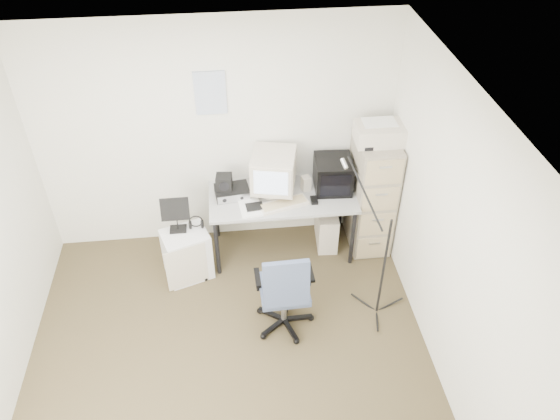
{
  "coord_description": "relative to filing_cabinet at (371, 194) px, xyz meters",
  "views": [
    {
      "loc": [
        0.11,
        -2.96,
        4.12
      ],
      "look_at": [
        0.55,
        0.95,
        0.95
      ],
      "focal_mm": 35.0,
      "sensor_mm": 36.0,
      "label": 1
    }
  ],
  "objects": [
    {
      "name": "desk_speaker",
      "position": [
        -0.7,
        0.05,
        0.16
      ],
      "size": [
        0.11,
        0.11,
        0.16
      ],
      "primitive_type": "cube",
      "rotation": [
        0.0,
        0.0,
        0.29
      ],
      "color": "beige",
      "rests_on": "desk"
    },
    {
      "name": "side_cart",
      "position": [
        -1.96,
        -0.31,
        -0.38
      ],
      "size": [
        0.53,
        0.48,
        0.55
      ],
      "primitive_type": "cube",
      "rotation": [
        0.0,
        0.0,
        0.33
      ],
      "color": "silver",
      "rests_on": "floor"
    },
    {
      "name": "crt_monitor",
      "position": [
        -1.03,
        0.04,
        0.31
      ],
      "size": [
        0.51,
        0.52,
        0.47
      ],
      "primitive_type": "cube",
      "rotation": [
        0.0,
        0.0,
        -0.22
      ],
      "color": "beige",
      "rests_on": "desk"
    },
    {
      "name": "radio_receiver",
      "position": [
        -1.46,
        0.03,
        0.13
      ],
      "size": [
        0.37,
        0.28,
        0.1
      ],
      "primitive_type": "cube",
      "rotation": [
        0.0,
        0.0,
        0.12
      ],
      "color": "black",
      "rests_on": "desk"
    },
    {
      "name": "filing_cabinet",
      "position": [
        0.0,
        0.0,
        0.0
      ],
      "size": [
        0.4,
        0.6,
        1.3
      ],
      "primitive_type": "cube",
      "color": "#9D9285",
      "rests_on": "floor"
    },
    {
      "name": "floor",
      "position": [
        -1.58,
        -1.48,
        -0.66
      ],
      "size": [
        3.6,
        3.6,
        0.01
      ],
      "primitive_type": "cube",
      "color": "#433829",
      "rests_on": "ground"
    },
    {
      "name": "office_chair",
      "position": [
        -1.05,
        -1.08,
        -0.16
      ],
      "size": [
        0.58,
        0.58,
        0.98
      ],
      "primitive_type": "cube",
      "rotation": [
        0.0,
        0.0,
        0.03
      ],
      "color": "#434B6B",
      "rests_on": "floor"
    },
    {
      "name": "mic_stand",
      "position": [
        -0.13,
        -1.03,
        0.11
      ],
      "size": [
        0.03,
        0.03,
        1.52
      ],
      "primitive_type": "cylinder",
      "rotation": [
        0.0,
        0.0,
        1.88
      ],
      "color": "black",
      "rests_on": "floor"
    },
    {
      "name": "music_stand",
      "position": [
        -2.02,
        -0.23,
        0.1
      ],
      "size": [
        0.28,
        0.16,
        0.4
      ],
      "primitive_type": "cube",
      "rotation": [
        0.0,
        0.0,
        -0.05
      ],
      "color": "black",
      "rests_on": "side_cart"
    },
    {
      "name": "ceiling",
      "position": [
        -1.58,
        -1.48,
        1.85
      ],
      "size": [
        3.6,
        3.6,
        0.01
      ],
      "primitive_type": "cube",
      "color": "white",
      "rests_on": "ground"
    },
    {
      "name": "wall_right",
      "position": [
        0.22,
        -1.48,
        0.6
      ],
      "size": [
        0.02,
        3.6,
        2.5
      ],
      "primitive_type": "cube",
      "color": "silver",
      "rests_on": "ground"
    },
    {
      "name": "radio_speaker",
      "position": [
        -1.53,
        0.03,
        0.26
      ],
      "size": [
        0.17,
        0.16,
        0.16
      ],
      "primitive_type": "cube",
      "rotation": [
        0.0,
        0.0,
        -0.11
      ],
      "color": "black",
      "rests_on": "radio_receiver"
    },
    {
      "name": "desk",
      "position": [
        -0.95,
        -0.03,
        -0.29
      ],
      "size": [
        1.5,
        0.7,
        0.73
      ],
      "primitive_type": "cube",
      "color": "#9E9E9D",
      "rests_on": "floor"
    },
    {
      "name": "pc_tower",
      "position": [
        -0.45,
        0.04,
        -0.43
      ],
      "size": [
        0.24,
        0.48,
        0.44
      ],
      "primitive_type": "cube",
      "rotation": [
        0.0,
        0.0,
        -0.07
      ],
      "color": "beige",
      "rests_on": "floor"
    },
    {
      "name": "mouse",
      "position": [
        -0.64,
        -0.16,
        0.1
      ],
      "size": [
        0.07,
        0.12,
        0.03
      ],
      "primitive_type": "cube",
      "rotation": [
        0.0,
        0.0,
        0.0
      ],
      "color": "black",
      "rests_on": "desk"
    },
    {
      "name": "wall_calendar",
      "position": [
        -1.6,
        0.31,
        1.1
      ],
      "size": [
        0.3,
        0.02,
        0.44
      ],
      "primitive_type": "cube",
      "color": "white",
      "rests_on": "wall_back"
    },
    {
      "name": "crt_tv",
      "position": [
        -0.42,
        0.05,
        0.25
      ],
      "size": [
        0.39,
        0.41,
        0.34
      ],
      "primitive_type": "cube",
      "rotation": [
        0.0,
        0.0,
        -0.06
      ],
      "color": "black",
      "rests_on": "desk"
    },
    {
      "name": "headphones",
      "position": [
        -1.84,
        -0.22,
        -0.05
      ],
      "size": [
        0.19,
        0.19,
        0.03
      ],
      "primitive_type": "torus",
      "rotation": [
        0.0,
        0.0,
        0.27
      ],
      "color": "black",
      "rests_on": "side_cart"
    },
    {
      "name": "papers",
      "position": [
        -1.29,
        -0.21,
        0.09
      ],
      "size": [
        0.24,
        0.31,
        0.02
      ],
      "primitive_type": "cube",
      "rotation": [
        0.0,
        0.0,
        0.11
      ],
      "color": "white",
      "rests_on": "desk"
    },
    {
      "name": "wall_back",
      "position": [
        -1.58,
        0.32,
        0.6
      ],
      "size": [
        3.6,
        0.02,
        2.5
      ],
      "primitive_type": "cube",
      "color": "silver",
      "rests_on": "ground"
    },
    {
      "name": "keyboard",
      "position": [
        -0.95,
        -0.19,
        0.09
      ],
      "size": [
        0.52,
        0.31,
        0.03
      ],
      "primitive_type": "cube",
      "rotation": [
        0.0,
        0.0,
        0.28
      ],
      "color": "beige",
      "rests_on": "desk"
    },
    {
      "name": "printer",
      "position": [
        0.0,
        -0.01,
        0.74
      ],
      "size": [
        0.48,
        0.34,
        0.18
      ],
      "primitive_type": "cube",
      "rotation": [
        0.0,
        0.0,
        -0.03
      ],
      "color": "beige",
      "rests_on": "filing_cabinet"
    }
  ]
}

